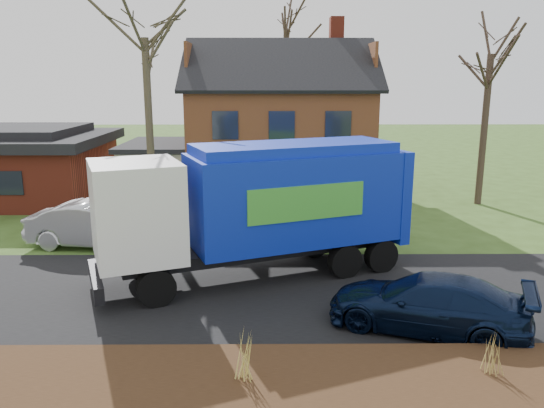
{
  "coord_description": "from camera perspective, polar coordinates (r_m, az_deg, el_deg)",
  "views": [
    {
      "loc": [
        1.36,
        -14.31,
        6.03
      ],
      "look_at": [
        1.49,
        2.5,
        2.09
      ],
      "focal_mm": 35.0,
      "sensor_mm": 36.0,
      "label": 1
    }
  ],
  "objects": [
    {
      "name": "ground",
      "position": [
        15.59,
        -5.49,
        -9.62
      ],
      "size": [
        120.0,
        120.0,
        0.0
      ],
      "primitive_type": "plane",
      "color": "#324C19",
      "rests_on": "ground"
    },
    {
      "name": "road",
      "position": [
        15.59,
        -5.49,
        -9.58
      ],
      "size": [
        80.0,
        7.0,
        0.02
      ],
      "primitive_type": "cube",
      "color": "black",
      "rests_on": "ground"
    },
    {
      "name": "mulch_verge",
      "position": [
        10.85,
        -8.05,
        -19.77
      ],
      "size": [
        80.0,
        3.5,
        0.3
      ],
      "primitive_type": "cube",
      "color": "black",
      "rests_on": "ground"
    },
    {
      "name": "main_house",
      "position": [
        28.29,
        -0.19,
        9.14
      ],
      "size": [
        12.95,
        8.95,
        9.26
      ],
      "color": "beige",
      "rests_on": "ground"
    },
    {
      "name": "ranch_house",
      "position": [
        30.7,
        -26.31,
        3.93
      ],
      "size": [
        9.8,
        8.2,
        3.7
      ],
      "color": "maroon",
      "rests_on": "ground"
    },
    {
      "name": "garbage_truck",
      "position": [
        16.22,
        -0.95,
        0.24
      ],
      "size": [
        9.96,
        5.97,
        4.15
      ],
      "rotation": [
        0.0,
        0.0,
        0.38
      ],
      "color": "black",
      "rests_on": "ground"
    },
    {
      "name": "silver_sedan",
      "position": [
        20.57,
        -18.26,
        -2.14
      ],
      "size": [
        5.2,
        2.39,
        1.65
      ],
      "primitive_type": "imported",
      "rotation": [
        0.0,
        0.0,
        1.44
      ],
      "color": "#ADB0B5",
      "rests_on": "ground"
    },
    {
      "name": "navy_wagon",
      "position": [
        13.75,
        16.38,
        -10.18
      ],
      "size": [
        5.19,
        3.62,
        1.4
      ],
      "primitive_type": "imported",
      "rotation": [
        0.0,
        0.0,
        -1.96
      ],
      "color": "black",
      "rests_on": "ground"
    },
    {
      "name": "tree_front_west",
      "position": [
        23.8,
        -13.69,
        19.72
      ],
      "size": [
        3.63,
        3.63,
        10.77
      ],
      "color": "#453C29",
      "rests_on": "ground"
    },
    {
      "name": "tree_front_east",
      "position": [
        27.87,
        22.72,
        17.09
      ],
      "size": [
        3.72,
        3.72,
        10.32
      ],
      "color": "#3C2D24",
      "rests_on": "ground"
    },
    {
      "name": "tree_back",
      "position": [
        36.71,
        1.54,
        20.12
      ],
      "size": [
        3.96,
        3.96,
        12.55
      ],
      "color": "#382B21",
      "rests_on": "ground"
    },
    {
      "name": "grass_clump_mid",
      "position": [
        10.75,
        -2.9,
        -16.06
      ],
      "size": [
        0.34,
        0.28,
        0.96
      ],
      "color": "tan",
      "rests_on": "mulch_verge"
    },
    {
      "name": "grass_clump_east",
      "position": [
        11.84,
        22.74,
        -14.73
      ],
      "size": [
        0.31,
        0.26,
        0.78
      ],
      "color": "#A18A47",
      "rests_on": "mulch_verge"
    }
  ]
}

